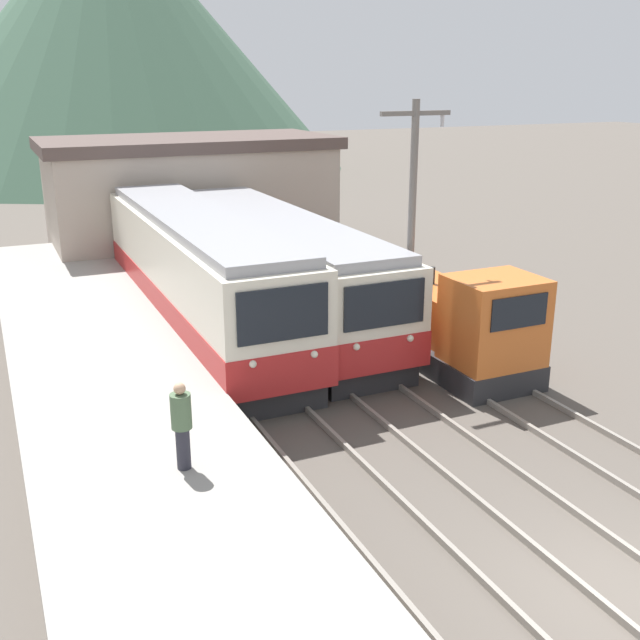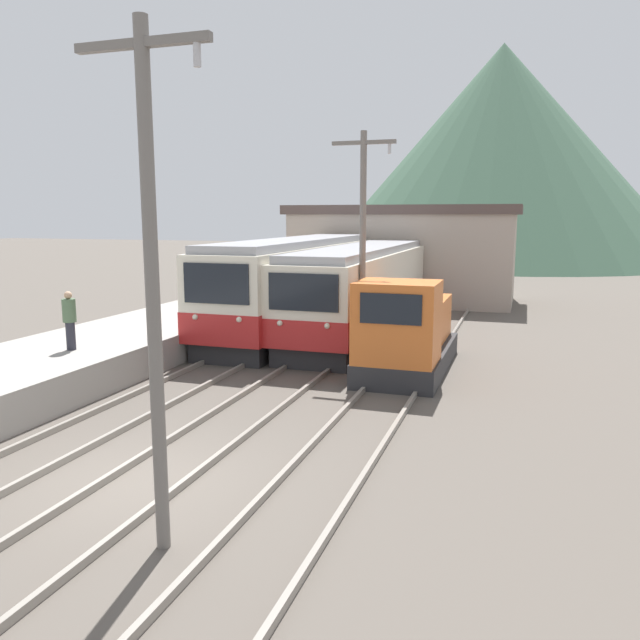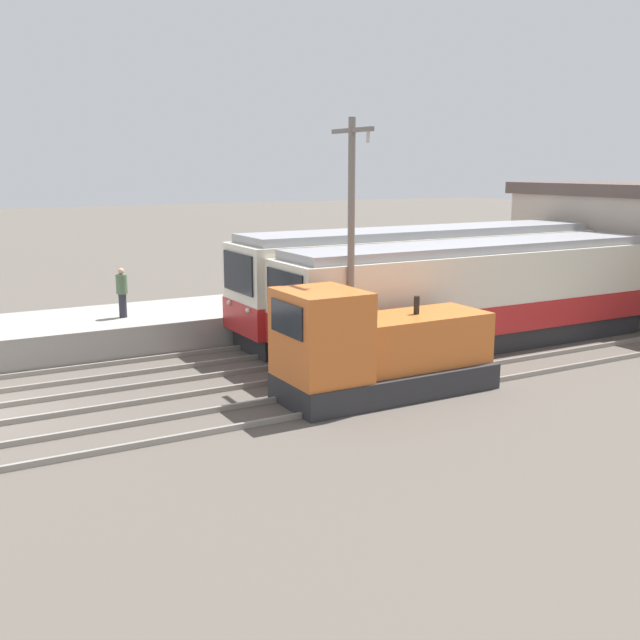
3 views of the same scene
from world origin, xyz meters
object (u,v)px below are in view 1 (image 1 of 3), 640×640
catenary_mast_mid (412,231)px  commuter_train_center (279,272)px  commuter_train_left (198,279)px  person_on_platform (182,422)px  shunting_locomotive (455,325)px

catenary_mast_mid → commuter_train_center: bearing=104.5°
commuter_train_left → catenary_mast_mid: catenary_mast_mid is taller
commuter_train_left → commuter_train_center: size_ratio=1.02×
commuter_train_left → person_on_platform: 10.74m
catenary_mast_mid → person_on_platform: size_ratio=4.33×
commuter_train_center → shunting_locomotive: size_ratio=2.40×
commuter_train_left → catenary_mast_mid: (4.31, -5.73, 2.22)m
shunting_locomotive → person_on_platform: 10.02m
catenary_mast_mid → person_on_platform: (-7.47, -4.53, -2.08)m
catenary_mast_mid → person_on_platform: 8.98m
commuter_train_left → person_on_platform: size_ratio=8.68×
catenary_mast_mid → shunting_locomotive: bearing=-4.0°
commuter_train_left → shunting_locomotive: bearing=-45.2°
shunting_locomotive → catenary_mast_mid: bearing=176.0°
shunting_locomotive → catenary_mast_mid: 3.17m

